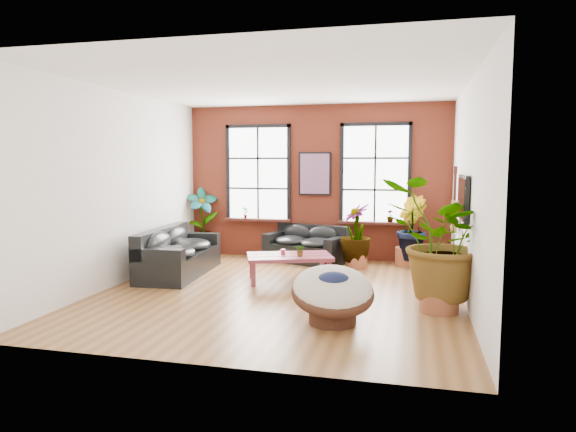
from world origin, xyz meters
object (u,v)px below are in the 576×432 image
Objects in this scene: coffee_table at (289,258)px; papasan_chair at (333,292)px; sofa_back at (307,245)px; sofa_left at (177,254)px.

papasan_chair reaches higher than coffee_table.
sofa_back is at bearing 71.97° from coffee_table.
papasan_chair is at bearing -128.32° from sofa_left.
sofa_back is 1.95m from coffee_table.
sofa_left is at bearing -121.32° from sofa_back.
papasan_chair reaches higher than sofa_back.
sofa_left reaches higher than papasan_chair.
sofa_left is 4.20m from papasan_chair.
papasan_chair is (3.47, -2.36, 0.02)m from sofa_left.
sofa_left is at bearing 130.00° from papasan_chair.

